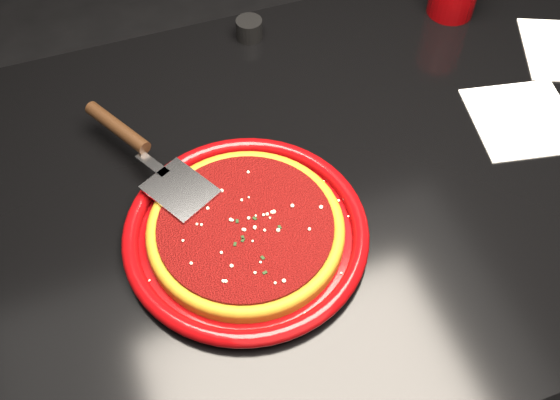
% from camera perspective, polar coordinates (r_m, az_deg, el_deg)
% --- Properties ---
extents(floor, '(4.00, 4.00, 0.01)m').
position_cam_1_polar(floor, '(1.59, 3.87, -14.49)').
color(floor, black).
rests_on(floor, ground).
extents(table, '(1.20, 0.80, 0.75)m').
position_cam_1_polar(table, '(1.25, 4.83, -7.89)').
color(table, black).
rests_on(table, floor).
extents(plate, '(0.40, 0.40, 0.02)m').
position_cam_1_polar(plate, '(0.85, -3.13, -2.96)').
color(plate, '#700406').
rests_on(plate, table).
extents(pizza_crust, '(0.32, 0.32, 0.01)m').
position_cam_1_polar(pizza_crust, '(0.84, -3.14, -2.81)').
color(pizza_crust, brown).
rests_on(pizza_crust, plate).
extents(pizza_crust_rim, '(0.32, 0.32, 0.02)m').
position_cam_1_polar(pizza_crust_rim, '(0.84, -3.16, -2.56)').
color(pizza_crust_rim, brown).
rests_on(pizza_crust_rim, plate).
extents(pizza_sauce, '(0.28, 0.28, 0.01)m').
position_cam_1_polar(pizza_sauce, '(0.83, -3.18, -2.37)').
color(pizza_sauce, '#610C0B').
rests_on(pizza_sauce, plate).
extents(parmesan_dusting, '(0.23, 0.23, 0.01)m').
position_cam_1_polar(parmesan_dusting, '(0.83, -3.20, -2.11)').
color(parmesan_dusting, beige).
rests_on(parmesan_dusting, plate).
extents(basil_flecks, '(0.21, 0.21, 0.00)m').
position_cam_1_polar(basil_flecks, '(0.83, -3.20, -2.15)').
color(basil_flecks, black).
rests_on(basil_flecks, plate).
extents(pizza_server, '(0.22, 0.31, 0.02)m').
position_cam_1_polar(pizza_server, '(0.91, -12.03, 4.13)').
color(pizza_server, silver).
rests_on(pizza_server, plate).
extents(napkin_a, '(0.19, 0.19, 0.00)m').
position_cam_1_polar(napkin_a, '(1.06, 21.31, 6.89)').
color(napkin_a, white).
rests_on(napkin_a, table).
extents(ramekin, '(0.06, 0.06, 0.04)m').
position_cam_1_polar(ramekin, '(1.13, -2.83, 15.36)').
color(ramekin, black).
rests_on(ramekin, table).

